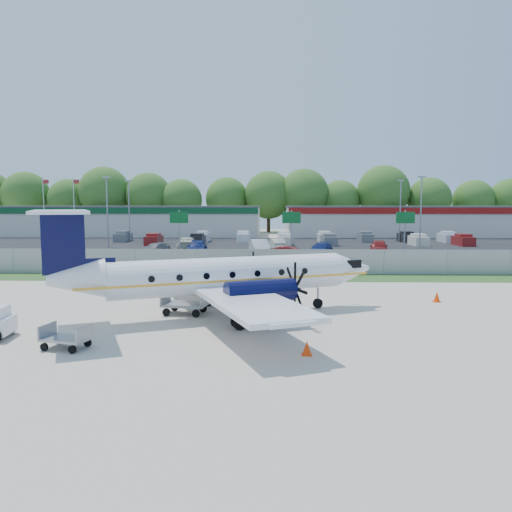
{
  "coord_description": "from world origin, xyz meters",
  "views": [
    {
      "loc": [
        0.85,
        -25.76,
        5.64
      ],
      "look_at": [
        0.0,
        6.0,
        2.3
      ],
      "focal_mm": 35.0,
      "sensor_mm": 36.0,
      "label": 1
    }
  ],
  "objects": [
    {
      "name": "light_pole_sw",
      "position": [
        -20.0,
        48.0,
        5.23
      ],
      "size": [
        0.9,
        0.35,
        9.09
      ],
      "color": "gray",
      "rests_on": "ground"
    },
    {
      "name": "building_west",
      "position": [
        -24.0,
        61.98,
        2.63
      ],
      "size": [
        46.4,
        12.4,
        5.24
      ],
      "color": "silver",
      "rests_on": "ground"
    },
    {
      "name": "flagpole_east",
      "position": [
        -30.92,
        55.0,
        5.64
      ],
      "size": [
        1.06,
        0.12,
        10.0
      ],
      "color": "white",
      "rests_on": "ground"
    },
    {
      "name": "parking_lot",
      "position": [
        0.0,
        40.0,
        0.01
      ],
      "size": [
        170.0,
        32.0,
        0.02
      ],
      "primitive_type": "cube",
      "color": "black",
      "rests_on": "ground"
    },
    {
      "name": "parked_car_d",
      "position": [
        6.53,
        29.13,
        0.0
      ],
      "size": [
        3.45,
        5.01,
        1.35
      ],
      "primitive_type": "imported",
      "rotation": [
        0.0,
        0.0,
        -0.37
      ],
      "color": "navy",
      "rests_on": "ground"
    },
    {
      "name": "cone_port_wing",
      "position": [
        2.27,
        -7.55,
        0.25
      ],
      "size": [
        0.38,
        0.38,
        0.54
      ],
      "color": "#FF3B08",
      "rests_on": "ground"
    },
    {
      "name": "ground",
      "position": [
        0.0,
        0.0,
        0.0
      ],
      "size": [
        170.0,
        170.0,
        0.0
      ],
      "primitive_type": "plane",
      "color": "beige",
      "rests_on": "ground"
    },
    {
      "name": "parked_car_c",
      "position": [
        -0.23,
        29.15,
        0.0
      ],
      "size": [
        2.64,
        5.42,
        1.71
      ],
      "primitive_type": "imported",
      "rotation": [
        0.0,
        0.0,
        0.17
      ],
      "color": "silver",
      "rests_on": "ground"
    },
    {
      "name": "parked_car_f",
      "position": [
        -9.1,
        34.34,
        0.0
      ],
      "size": [
        2.53,
        5.6,
        1.59
      ],
      "primitive_type": "imported",
      "rotation": [
        0.0,
        0.0,
        3.2
      ],
      "color": "beige",
      "rests_on": "ground"
    },
    {
      "name": "sign_left",
      "position": [
        -8.0,
        22.91,
        3.61
      ],
      "size": [
        1.8,
        0.26,
        5.0
      ],
      "color": "gray",
      "rests_on": "ground"
    },
    {
      "name": "road_car_west",
      "position": [
        -16.82,
        17.0,
        0.0
      ],
      "size": [
        6.16,
        3.97,
        1.66
      ],
      "primitive_type": "imported",
      "rotation": [
        0.0,
        0.0,
        1.26
      ],
      "color": "silver",
      "rests_on": "ground"
    },
    {
      "name": "building_east",
      "position": [
        26.0,
        61.98,
        2.63
      ],
      "size": [
        44.4,
        12.4,
        5.24
      ],
      "color": "silver",
      "rests_on": "ground"
    },
    {
      "name": "perimeter_fence",
      "position": [
        0.0,
        14.0,
        1.0
      ],
      "size": [
        120.0,
        0.06,
        1.99
      ],
      "color": "gray",
      "rests_on": "ground"
    },
    {
      "name": "light_pole_ne",
      "position": [
        20.0,
        38.0,
        5.23
      ],
      "size": [
        0.9,
        0.35,
        9.09
      ],
      "color": "gray",
      "rests_on": "ground"
    },
    {
      "name": "light_pole_se",
      "position": [
        20.0,
        48.0,
        5.23
      ],
      "size": [
        0.9,
        0.35,
        9.09
      ],
      "color": "gray",
      "rests_on": "ground"
    },
    {
      "name": "far_parking_rows",
      "position": [
        0.0,
        45.0,
        0.0
      ],
      "size": [
        56.0,
        10.0,
        1.6
      ],
      "primitive_type": null,
      "color": "gray",
      "rests_on": "ground"
    },
    {
      "name": "aircraft",
      "position": [
        -1.49,
        -1.16,
        2.07
      ],
      "size": [
        17.3,
        16.81,
        5.35
      ],
      "color": "white",
      "rests_on": "ground"
    },
    {
      "name": "parked_car_g",
      "position": [
        1.77,
        35.81,
        0.0
      ],
      "size": [
        2.22,
        4.33,
        1.36
      ],
      "primitive_type": "imported",
      "rotation": [
        0.0,
        0.0,
        3.34
      ],
      "color": "beige",
      "rests_on": "ground"
    },
    {
      "name": "cone_nose",
      "position": [
        10.52,
        2.82,
        0.28
      ],
      "size": [
        0.42,
        0.42,
        0.6
      ],
      "color": "#FF3B08",
      "rests_on": "ground"
    },
    {
      "name": "sign_mid",
      "position": [
        3.0,
        22.91,
        3.61
      ],
      "size": [
        1.8,
        0.26,
        5.0
      ],
      "color": "gray",
      "rests_on": "ground"
    },
    {
      "name": "baggage_cart_far",
      "position": [
        -3.47,
        -0.74,
        0.54
      ],
      "size": [
        2.41,
        1.67,
        1.16
      ],
      "color": "gray",
      "rests_on": "ground"
    },
    {
      "name": "light_pole_nw",
      "position": [
        -20.0,
        38.0,
        5.23
      ],
      "size": [
        0.9,
        0.35,
        9.09
      ],
      "color": "gray",
      "rests_on": "ground"
    },
    {
      "name": "parked_car_e",
      "position": [
        13.05,
        29.88,
        0.0
      ],
      "size": [
        2.9,
        5.11,
        1.64
      ],
      "primitive_type": "imported",
      "rotation": [
        0.0,
        0.0,
        -0.21
      ],
      "color": "maroon",
      "rests_on": "ground"
    },
    {
      "name": "cone_starboard_wing",
      "position": [
        4.79,
        9.14,
        0.25
      ],
      "size": [
        0.37,
        0.37,
        0.53
      ],
      "color": "#FF3B08",
      "rests_on": "ground"
    },
    {
      "name": "flagpole_west",
      "position": [
        -35.92,
        55.0,
        5.64
      ],
      "size": [
        1.06,
        0.12,
        10.0
      ],
      "color": "white",
      "rests_on": "ground"
    },
    {
      "name": "baggage_cart_near",
      "position": [
        -7.06,
        -6.99,
        0.43
      ],
      "size": [
        1.99,
        1.48,
        0.94
      ],
      "color": "gray",
      "rests_on": "ground"
    },
    {
      "name": "sign_right",
      "position": [
        14.0,
        22.91,
        3.61
      ],
      "size": [
        1.8,
        0.26,
        5.0
      ],
      "color": "gray",
      "rests_on": "ground"
    },
    {
      "name": "parked_car_b",
      "position": [
        -7.21,
        29.23,
        0.0
      ],
      "size": [
        2.3,
        5.17,
        1.48
      ],
      "primitive_type": "imported",
      "rotation": [
        0.0,
        0.0,
        0.05
      ],
      "color": "navy",
      "rests_on": "ground"
    },
    {
      "name": "tree_line",
      "position": [
        0.0,
        74.0,
        0.0
      ],
      "size": [
        112.0,
        6.0,
        14.0
      ],
      "primitive_type": null,
      "color": "#33601C",
      "rests_on": "ground"
    },
    {
      "name": "grass_verge",
      "position": [
        0.0,
        12.0,
        0.01
      ],
      "size": [
        170.0,
        4.0,
        0.02
      ],
      "primitive_type": "cube",
      "color": "#2D561E",
      "rests_on": "ground"
    },
    {
      "name": "road_car_mid",
      "position": [
        1.82,
        20.78,
        0.0
      ],
      "size": [
        5.34,
        2.72,
        1.68
      ],
      "primitive_type": "imported",
      "rotation": [
        0.0,
        0.0,
        -1.76
      ],
      "color": "maroon",
      "rests_on": "ground"
    },
    {
      "name": "parked_car_a",
      "position": [
        -11.75,
        28.57,
        0.0
      ],
      "size": [
        3.35,
        4.85,
        1.3
      ],
      "primitive_type": "imported",
      "rotation": [
        0.0,
        0.0,
        -0.38
      ],
      "color": "#595B5E",
      "rests_on": "ground"
    },
    {
      "name": "access_road",
      "position": [
        0.0,
        19.0,
        0.01
      ],
      "size": [
        170.0,
        8.0,
        0.02
      ],
      "primitive_type": "cube",
      "color": "black",
      "rests_on": "ground"
    }
  ]
}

